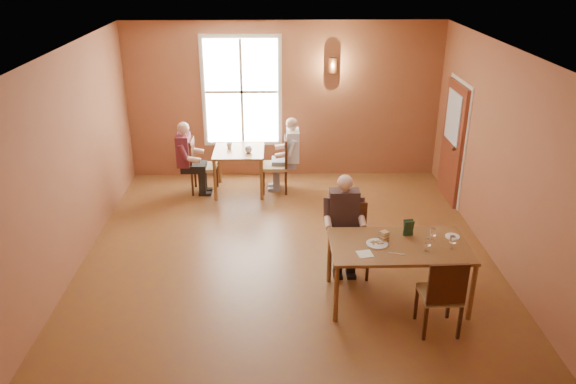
{
  "coord_description": "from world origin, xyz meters",
  "views": [
    {
      "loc": [
        -0.17,
        -7.02,
        4.23
      ],
      "look_at": [
        0.0,
        0.2,
        1.05
      ],
      "focal_mm": 35.0,
      "sensor_mm": 36.0,
      "label": 1
    }
  ],
  "objects_px": {
    "diner_main": "(353,232)",
    "diner_white": "(276,157)",
    "chair_diner_maroon": "(204,166)",
    "main_table": "(397,272)",
    "chair_diner_main": "(352,242)",
    "second_table": "(240,171)",
    "chair_empty": "(440,293)",
    "diner_maroon": "(202,158)",
    "chair_diner_white": "(275,165)"
  },
  "relations": [
    {
      "from": "diner_main",
      "to": "diner_white",
      "type": "xyz_separation_m",
      "value": [
        -1.03,
        2.96,
        0.0
      ]
    },
    {
      "from": "chair_diner_maroon",
      "to": "main_table",
      "type": "bearing_deg",
      "value": 38.56
    },
    {
      "from": "chair_diner_maroon",
      "to": "chair_diner_main",
      "type": "bearing_deg",
      "value": 38.77
    },
    {
      "from": "second_table",
      "to": "chair_diner_maroon",
      "type": "relative_size",
      "value": 0.89
    },
    {
      "from": "chair_diner_main",
      "to": "chair_empty",
      "type": "distance_m",
      "value": 1.54
    },
    {
      "from": "chair_diner_main",
      "to": "diner_white",
      "type": "distance_m",
      "value": 3.11
    },
    {
      "from": "chair_diner_maroon",
      "to": "diner_maroon",
      "type": "relative_size",
      "value": 0.77
    },
    {
      "from": "chair_empty",
      "to": "diner_maroon",
      "type": "distance_m",
      "value": 5.32
    },
    {
      "from": "diner_white",
      "to": "main_table",
      "type": "bearing_deg",
      "value": -156.92
    },
    {
      "from": "second_table",
      "to": "chair_empty",
      "type": "bearing_deg",
      "value": -58.49
    },
    {
      "from": "diner_main",
      "to": "chair_empty",
      "type": "relative_size",
      "value": 1.32
    },
    {
      "from": "chair_diner_main",
      "to": "second_table",
      "type": "height_order",
      "value": "chair_diner_main"
    },
    {
      "from": "chair_diner_main",
      "to": "diner_white",
      "type": "xyz_separation_m",
      "value": [
        -1.03,
        2.93,
        0.17
      ]
    },
    {
      "from": "second_table",
      "to": "diner_maroon",
      "type": "relative_size",
      "value": 0.69
    },
    {
      "from": "chair_diner_maroon",
      "to": "chair_empty",
      "type": "bearing_deg",
      "value": 37.51
    },
    {
      "from": "main_table",
      "to": "chair_diner_maroon",
      "type": "distance_m",
      "value": 4.59
    },
    {
      "from": "diner_white",
      "to": "second_table",
      "type": "bearing_deg",
      "value": 90.0
    },
    {
      "from": "chair_diner_main",
      "to": "second_table",
      "type": "distance_m",
      "value": 3.4
    },
    {
      "from": "chair_diner_white",
      "to": "chair_empty",
      "type": "bearing_deg",
      "value": -155.37
    },
    {
      "from": "diner_main",
      "to": "chair_empty",
      "type": "height_order",
      "value": "diner_main"
    },
    {
      "from": "diner_main",
      "to": "main_table",
      "type": "bearing_deg",
      "value": 128.88
    },
    {
      "from": "diner_maroon",
      "to": "second_table",
      "type": "bearing_deg",
      "value": 90.0
    },
    {
      "from": "second_table",
      "to": "chair_diner_white",
      "type": "relative_size",
      "value": 0.87
    },
    {
      "from": "chair_diner_maroon",
      "to": "chair_diner_white",
      "type": "bearing_deg",
      "value": 90.0
    },
    {
      "from": "diner_white",
      "to": "diner_maroon",
      "type": "bearing_deg",
      "value": 90.0
    },
    {
      "from": "chair_diner_main",
      "to": "diner_white",
      "type": "bearing_deg",
      "value": -70.71
    },
    {
      "from": "second_table",
      "to": "diner_white",
      "type": "relative_size",
      "value": 0.68
    },
    {
      "from": "chair_diner_main",
      "to": "diner_maroon",
      "type": "distance_m",
      "value": 3.79
    },
    {
      "from": "diner_maroon",
      "to": "chair_diner_main",
      "type": "bearing_deg",
      "value": 39.13
    },
    {
      "from": "chair_diner_main",
      "to": "diner_main",
      "type": "xyz_separation_m",
      "value": [
        0.0,
        -0.03,
        0.17
      ]
    },
    {
      "from": "main_table",
      "to": "second_table",
      "type": "relative_size",
      "value": 1.89
    },
    {
      "from": "diner_main",
      "to": "chair_diner_white",
      "type": "bearing_deg",
      "value": -70.37
    },
    {
      "from": "chair_diner_maroon",
      "to": "diner_maroon",
      "type": "xyz_separation_m",
      "value": [
        -0.03,
        0.0,
        0.15
      ]
    },
    {
      "from": "diner_main",
      "to": "chair_diner_maroon",
      "type": "distance_m",
      "value": 3.79
    },
    {
      "from": "chair_empty",
      "to": "second_table",
      "type": "relative_size",
      "value": 1.11
    },
    {
      "from": "chair_diner_main",
      "to": "diner_main",
      "type": "relative_size",
      "value": 0.75
    },
    {
      "from": "chair_empty",
      "to": "diner_white",
      "type": "height_order",
      "value": "diner_white"
    },
    {
      "from": "main_table",
      "to": "second_table",
      "type": "xyz_separation_m",
      "value": [
        -2.21,
        3.58,
        -0.0
      ]
    },
    {
      "from": "main_table",
      "to": "diner_white",
      "type": "bearing_deg",
      "value": 113.08
    },
    {
      "from": "chair_diner_white",
      "to": "chair_diner_maroon",
      "type": "height_order",
      "value": "chair_diner_white"
    },
    {
      "from": "main_table",
      "to": "second_table",
      "type": "distance_m",
      "value": 4.21
    },
    {
      "from": "chair_diner_maroon",
      "to": "diner_white",
      "type": "bearing_deg",
      "value": 90.0
    },
    {
      "from": "main_table",
      "to": "chair_diner_maroon",
      "type": "relative_size",
      "value": 1.68
    },
    {
      "from": "main_table",
      "to": "diner_white",
      "type": "distance_m",
      "value": 3.91
    },
    {
      "from": "chair_diner_white",
      "to": "main_table",
      "type": "bearing_deg",
      "value": -156.52
    },
    {
      "from": "diner_main",
      "to": "diner_maroon",
      "type": "bearing_deg",
      "value": -51.16
    },
    {
      "from": "chair_empty",
      "to": "second_table",
      "type": "bearing_deg",
      "value": 119.9
    },
    {
      "from": "main_table",
      "to": "diner_main",
      "type": "height_order",
      "value": "diner_main"
    },
    {
      "from": "main_table",
      "to": "chair_diner_white",
      "type": "height_order",
      "value": "chair_diner_white"
    },
    {
      "from": "chair_empty",
      "to": "chair_diner_main",
      "type": "bearing_deg",
      "value": 122.81
    }
  ]
}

